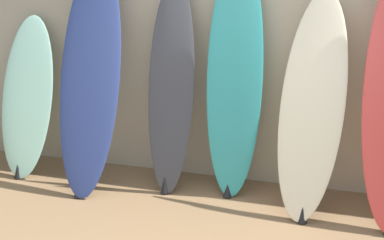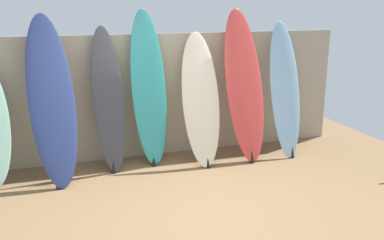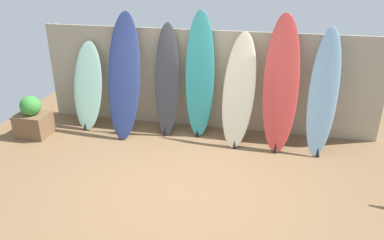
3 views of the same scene
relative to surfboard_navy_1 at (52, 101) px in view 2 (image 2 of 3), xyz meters
name	(u,v)px [view 2 (image 2 of 3)]	position (x,y,z in m)	size (l,w,h in m)	color
ground	(189,214)	(1.33, -1.46, -1.04)	(7.68, 7.68, 0.00)	brown
fence_back	(147,96)	(1.33, 0.55, -0.14)	(6.08, 0.11, 1.80)	tan
surfboard_navy_1	(52,101)	(0.00, 0.00, 0.00)	(0.67, 0.90, 2.11)	navy
surfboard_charcoal_2	(108,101)	(0.72, 0.17, -0.09)	(0.47, 0.55, 1.94)	#38383D
surfboard_teal_3	(149,89)	(1.29, 0.25, 0.02)	(0.55, 0.51, 2.15)	teal
surfboard_cream_4	(201,99)	(1.99, 0.06, -0.14)	(0.59, 0.79, 1.84)	beige
surfboard_red_5	(244,85)	(2.66, 0.07, 0.03)	(0.59, 0.80, 2.16)	#D13D38
surfboard_skyblue_6	(285,90)	(3.32, 0.06, -0.07)	(0.54, 0.80, 1.97)	#8CB7D6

